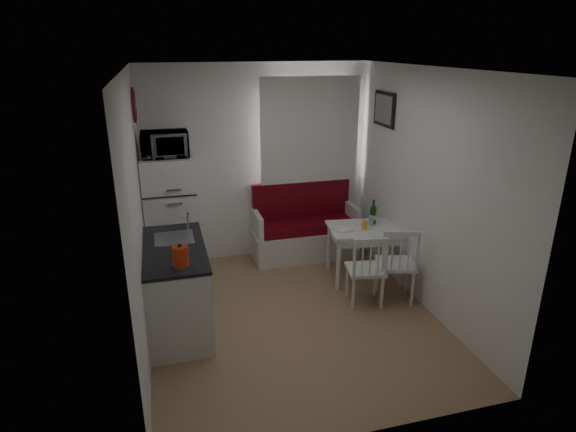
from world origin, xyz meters
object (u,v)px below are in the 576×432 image
Objects in this scene: kitchen_counter at (177,287)px; fridge at (171,217)px; dining_table at (366,233)px; kettle at (180,256)px; chair_left at (369,263)px; chair_right at (401,257)px; bench at (304,233)px; microwave at (165,144)px; wine_bottle at (373,212)px.

kitchen_counter is 0.85× the size of fridge.
dining_table is 4.33× the size of kettle.
chair_left is 0.38m from chair_right.
kettle is at bearing -155.70° from chair_right.
chair_left is (2.07, -0.16, 0.08)m from kitchen_counter.
fridge reaches higher than chair_left.
microwave is (-1.77, -0.16, 1.36)m from bench.
bench is at bearing 129.46° from dining_table.
dining_table is 2.52m from kettle.
chair_left is 2.72m from microwave.
microwave is at bearing 170.94° from dining_table.
chair_left is at bearing -34.28° from fridge.
chair_right is (0.13, -0.66, -0.05)m from dining_table.
microwave is at bearing 167.14° from chair_right.
microwave is (-2.30, 0.69, 1.10)m from dining_table.
kitchen_counter is 2.25m from bench.
wine_bottle is at bearing -14.79° from fridge.
kitchen_counter is 2.84× the size of chair_left.
wine_bottle is (0.66, -0.75, 0.50)m from bench.
wine_bottle is (0.38, 0.76, 0.31)m from chair_left.
chair_left is 0.89× the size of chair_right.
fridge is (-2.30, 0.74, 0.17)m from dining_table.
microwave is 1.72× the size of wine_bottle.
wine_bottle is (0.00, 0.76, 0.28)m from chair_right.
bench is 2.63m from kettle.
microwave is 2.65m from wine_bottle.
bench is 1.55m from chair_left.
fridge is 6.80× the size of kettle.
bench is 2.66× the size of microwave.
fridge is at bearing -176.35° from bench.
kitchen_counter is 1.33× the size of dining_table.
kitchen_counter is 2.08m from chair_left.
wine_bottle is at bearing 73.57° from chair_left.
kitchen_counter reaches higher than bench.
fridge is 2.89× the size of microwave.
fridge is at bearing 165.21° from wine_bottle.
fridge reaches higher than chair_right.
chair_right is at bearing -29.15° from microwave.
bench is 1.04m from dining_table.
dining_table is 2.64m from microwave.
chair_left is 0.30× the size of fridge.
bench is at bearing 130.99° from wine_bottle.
wine_bottle is (2.43, -0.59, -0.86)m from microwave.
kettle is (-2.27, -1.00, 0.41)m from dining_table.
wine_bottle reaches higher than chair_right.
microwave reaches higher than dining_table.
chair_right is 2.82m from fridge.
kitchen_counter is 0.75m from kettle.
chair_right is at bearing 9.19° from chair_left.
fridge reaches higher than wine_bottle.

